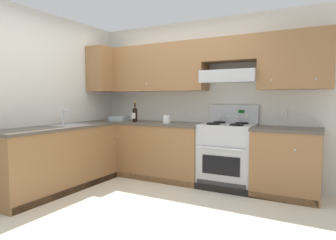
{
  "coord_description": "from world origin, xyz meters",
  "views": [
    {
      "loc": [
        2.07,
        -2.88,
        1.3
      ],
      "look_at": [
        0.14,
        0.7,
        1.0
      ],
      "focal_mm": 31.42,
      "sensor_mm": 36.0,
      "label": 1
    }
  ],
  "objects_px": {
    "wine_bottle": "(135,114)",
    "stove": "(227,155)",
    "bowl": "(118,119)",
    "paper_towel_roll": "(167,119)"
  },
  "relations": [
    {
      "from": "wine_bottle",
      "to": "stove",
      "type": "bearing_deg",
      "value": 2.9
    },
    {
      "from": "stove",
      "to": "bowl",
      "type": "distance_m",
      "value": 2.0
    },
    {
      "from": "stove",
      "to": "paper_towel_roll",
      "type": "distance_m",
      "value": 1.08
    },
    {
      "from": "wine_bottle",
      "to": "paper_towel_roll",
      "type": "relative_size",
      "value": 2.7
    },
    {
      "from": "bowl",
      "to": "wine_bottle",
      "type": "bearing_deg",
      "value": -5.57
    },
    {
      "from": "bowl",
      "to": "paper_towel_roll",
      "type": "height_order",
      "value": "paper_towel_roll"
    },
    {
      "from": "stove",
      "to": "bowl",
      "type": "height_order",
      "value": "stove"
    },
    {
      "from": "stove",
      "to": "paper_towel_roll",
      "type": "xyz_separation_m",
      "value": [
        -0.95,
        -0.09,
        0.49
      ]
    },
    {
      "from": "stove",
      "to": "wine_bottle",
      "type": "bearing_deg",
      "value": -177.1
    },
    {
      "from": "stove",
      "to": "wine_bottle",
      "type": "xyz_separation_m",
      "value": [
        -1.57,
        -0.08,
        0.56
      ]
    }
  ]
}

